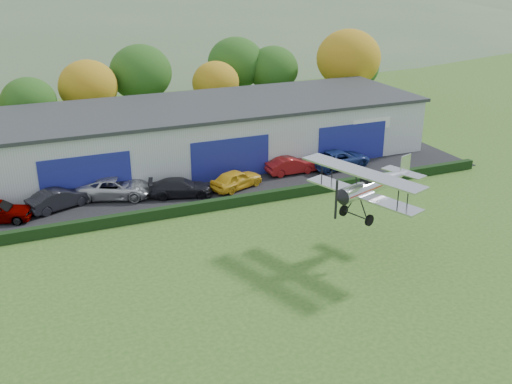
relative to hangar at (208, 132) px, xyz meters
name	(u,v)px	position (x,y,z in m)	size (l,w,h in m)	color
ground	(290,330)	(-5.00, -27.98, -2.66)	(300.00, 300.00, 0.00)	#2C581B
apron	(213,185)	(-2.00, -6.98, -2.63)	(48.00, 9.00, 0.05)	black
hedge	(233,202)	(-2.00, -11.78, -2.26)	(46.00, 0.60, 0.80)	black
hangar	(208,132)	(0.00, 0.00, 0.00)	(40.60, 12.60, 5.30)	#B2B7BC
tree_belt	(133,79)	(-4.15, 12.64, 2.95)	(75.70, 13.22, 10.12)	#3D2614
distant_hills	(40,85)	(-9.38, 112.02, -15.70)	(430.00, 196.00, 56.00)	#4C6642
car_1	(59,199)	(-14.25, -7.11, -1.82)	(1.67, 4.78, 1.57)	black
car_2	(115,188)	(-9.98, -6.55, -1.79)	(2.72, 5.91, 1.64)	silver
car_3	(181,187)	(-5.09, -8.24, -1.88)	(2.04, 5.02, 1.46)	black
car_4	(236,179)	(-0.40, -8.39, -1.82)	(1.86, 4.62, 1.57)	gold
car_5	(291,165)	(5.35, -6.88, -1.87)	(1.56, 4.49, 1.48)	maroon
car_6	(340,159)	(10.10, -7.10, -1.80)	(2.67, 5.78, 1.61)	navy
biplane	(371,184)	(3.51, -21.89, 1.93)	(7.56, 8.52, 3.21)	silver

